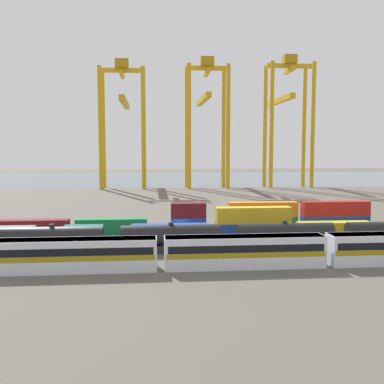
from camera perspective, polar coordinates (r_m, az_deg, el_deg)
The scene contains 20 objects.
ground_plane at distance 116.05m, azimuth -2.67°, elevation -1.66°, with size 420.00×420.00×0.00m, color #5B564C.
harbour_water at distance 219.73m, azimuth -3.83°, elevation 1.73°, with size 400.00×110.00×0.01m, color slate.
passenger_train at distance 55.46m, azimuth 6.74°, elevation -7.39°, with size 60.86×3.14×3.90m.
freight_tank_row at distance 63.94m, azimuth 4.69°, elevation -5.78°, with size 63.07×2.78×4.24m.
shipping_container_1 at distance 71.92m, azimuth -13.71°, elevation -5.21°, with size 6.04×2.44×2.60m, color #146066.
shipping_container_2 at distance 71.16m, azimuth -2.87°, elevation -5.17°, with size 12.10×2.44×2.60m, color #1C4299.
shipping_container_3 at distance 72.92m, azimuth 7.82°, elevation -4.96°, with size 12.10×2.44×2.60m, color #1C4299.
shipping_container_4 at distance 72.49m, azimuth 7.85°, elevation -2.94°, with size 12.10×2.44×2.60m, color gold.
shipping_container_5 at distance 77.04m, azimuth 17.68°, elevation -4.61°, with size 12.10×2.44×2.60m, color gold.
shipping_container_7 at distance 80.24m, azimuth -19.70°, elevation -4.27°, with size 12.10×2.44×2.60m, color maroon.
shipping_container_8 at distance 77.96m, azimuth -10.24°, elevation -4.31°, with size 12.10×2.44×2.60m, color #197538.
shipping_container_9 at distance 77.89m, azimuth -0.48°, elevation -4.23°, with size 6.04×2.44×2.60m, color #1C4299.
shipping_container_10 at distance 77.49m, azimuth -0.48°, elevation -2.34°, with size 6.04×2.44×2.60m, color maroon.
shipping_container_11 at distance 80.03m, azimuth 9.02°, elevation -4.04°, with size 12.10×2.44×2.60m, color #146066.
shipping_container_12 at distance 79.64m, azimuth 9.05°, elevation -2.19°, with size 12.10×2.44×2.60m, color orange.
shipping_container_13 at distance 84.22m, azimuth 17.79°, elevation -3.76°, with size 12.10×2.44×2.60m, color #1C4299.
shipping_container_14 at distance 83.85m, azimuth 17.85°, elevation -2.01°, with size 12.10×2.44×2.60m, color #AD211C.
gantry_crane_west at distance 171.29m, azimuth -8.80°, elevation 10.07°, with size 16.83×38.46×47.02m.
gantry_crane_central at distance 171.79m, azimuth 1.82°, elevation 10.36°, with size 15.89×36.14×48.33m.
gantry_crane_east at distance 177.90m, azimuth 12.05°, elevation 10.23°, with size 17.27×33.45×49.66m.
Camera 1 is at (-4.84, -75.04, 14.50)m, focal length 41.70 mm.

